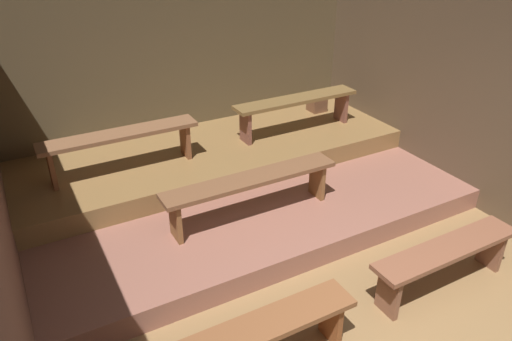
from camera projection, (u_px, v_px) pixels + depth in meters
name	position (u px, v px, depth m)	size (l,w,h in m)	color
ground	(270.00, 237.00, 5.41)	(5.74, 5.35, 0.08)	olive
wall_back	(186.00, 72.00, 6.59)	(5.74, 0.06, 2.49)	brown
wall_right	(449.00, 92.00, 5.87)	(0.06, 5.35, 2.49)	brown
platform_lower	(238.00, 194.00, 5.93)	(4.94, 3.00, 0.25)	#955F4F
platform_middle	(214.00, 154.00, 6.35)	(4.94, 1.63, 0.25)	olive
bench_floor_left	(260.00, 335.00, 3.62)	(1.59, 0.31, 0.48)	brown
bench_floor_right	(446.00, 255.00, 4.46)	(1.59, 0.31, 0.48)	brown
bench_lower_center	(251.00, 184.00, 5.10)	(1.96, 0.31, 0.48)	brown
bench_middle_left	(120.00, 140.00, 5.52)	(1.79, 0.31, 0.48)	brown
bench_middle_right	(296.00, 104.00, 6.54)	(1.79, 0.31, 0.48)	brown
wooden_crate_middle	(317.00, 103.00, 7.34)	(0.23, 0.23, 0.23)	brown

